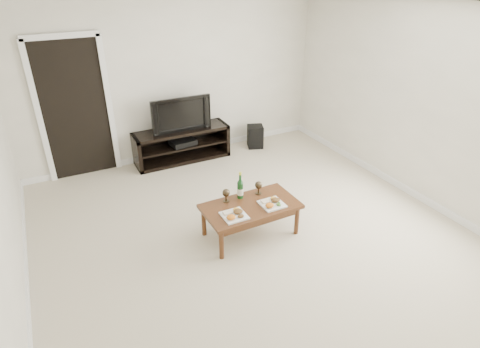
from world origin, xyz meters
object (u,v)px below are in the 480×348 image
media_console (182,145)px  coffee_table (250,220)px  subwoofer (255,136)px  television (180,113)px

media_console → coffee_table: size_ratio=1.38×
media_console → subwoofer: 1.35m
subwoofer → coffee_table: (-1.32, -2.28, 0.01)m
television → subwoofer: bearing=-2.8°
television → coffee_table: (0.03, -2.36, -0.62)m
subwoofer → coffee_table: bearing=-99.8°
media_console → coffee_table: (0.03, -2.36, -0.07)m
media_console → television: bearing=0.0°
media_console → subwoofer: size_ratio=3.96×
media_console → television: size_ratio=1.62×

